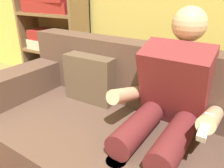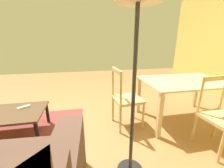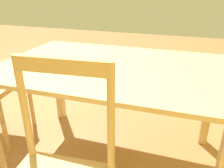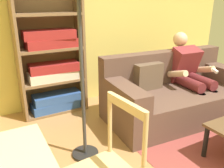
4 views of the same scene
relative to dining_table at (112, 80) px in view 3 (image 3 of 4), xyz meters
The scene contains 1 object.
dining_table is the anchor object (origin of this frame).
Camera 3 is at (-1.84, 1.55, 1.20)m, focal length 37.04 mm.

